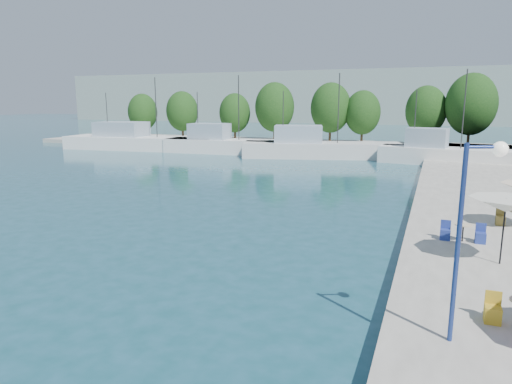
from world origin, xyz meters
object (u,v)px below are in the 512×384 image
at_px(street_lamp, 474,206).
at_px(trawler_02, 224,145).
at_px(trawler_03, 317,149).
at_px(trawler_04, 442,155).
at_px(umbrella_white, 506,205).
at_px(trawler_01, 139,142).

bearing_deg(street_lamp, trawler_02, 98.94).
height_order(trawler_03, trawler_04, same).
xyz_separation_m(trawler_02, trawler_03, (12.40, -0.18, -0.00)).
height_order(umbrella_white, street_lamp, street_lamp).
bearing_deg(trawler_03, street_lamp, -86.55).
relative_size(trawler_02, umbrella_white, 6.43).
height_order(trawler_01, trawler_03, same).
bearing_deg(umbrella_white, trawler_03, 114.16).
distance_m(trawler_04, umbrella_white, 33.61).
distance_m(trawler_01, street_lamp, 57.46).
xyz_separation_m(trawler_01, trawler_02, (13.06, 0.02, 0.00)).
relative_size(trawler_01, umbrella_white, 8.77).
relative_size(trawler_04, umbrella_white, 5.43).
distance_m(trawler_01, trawler_02, 13.06).
relative_size(trawler_01, street_lamp, 4.48).
height_order(trawler_03, umbrella_white, trawler_03).
relative_size(trawler_03, trawler_04, 1.37).
bearing_deg(trawler_04, umbrella_white, -77.98).
xyz_separation_m(trawler_02, trawler_04, (26.25, -1.52, 0.00)).
height_order(trawler_01, umbrella_white, trawler_01).
height_order(trawler_04, umbrella_white, trawler_04).
bearing_deg(trawler_04, trawler_02, -174.32).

